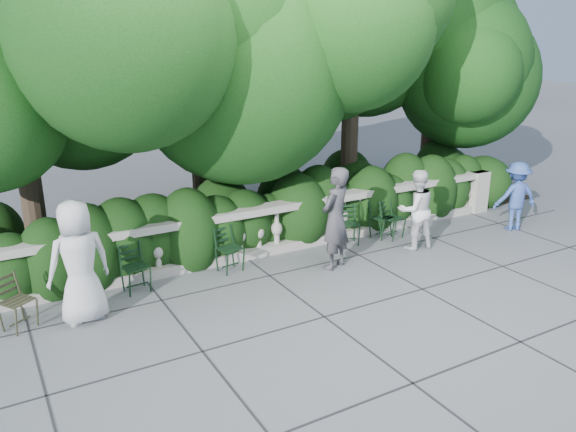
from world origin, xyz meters
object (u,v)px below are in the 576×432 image
chair_f (397,240)px  person_older_blue (516,196)px  person_casual_man (416,210)px  chair_b (235,273)px  chair_weathered (28,331)px  person_businessman (79,262)px  chair_a (141,294)px  chair_c (350,246)px  chair_e (386,239)px  person_woman_grey (335,218)px

chair_f → person_older_blue: person_older_blue is taller
person_casual_man → person_older_blue: size_ratio=1.06×
chair_b → person_casual_man: 3.85m
person_older_blue → chair_f: bearing=2.8°
chair_weathered → person_casual_man: bearing=-35.1°
person_businessman → person_casual_man: person_businessman is taller
chair_b → person_casual_man: bearing=-20.6°
chair_a → person_businessman: person_businessman is taller
chair_c → person_casual_man: bearing=-14.6°
chair_e → person_woman_grey: person_woman_grey is taller
person_woman_grey → person_casual_man: bearing=156.4°
chair_c → chair_weathered: same height
chair_f → person_older_blue: 2.89m
chair_e → chair_weathered: (-7.08, -0.44, 0.00)m
chair_f → person_casual_man: 0.97m
person_older_blue → person_businessman: bearing=15.8°
chair_weathered → person_businessman: (0.81, -0.08, 0.95)m
chair_e → person_businessman: size_ratio=0.44×
chair_a → person_businessman: (-0.97, -0.46, 0.95)m
person_businessman → person_older_blue: bearing=169.1°
person_woman_grey → chair_e: bearing=176.6°
chair_e → chair_b: bearing=167.3°
chair_f → person_woman_grey: (-2.00, -0.55, 0.96)m
chair_a → chair_b: (1.74, 0.01, 0.00)m
person_businessman → person_older_blue: person_businessman is taller
chair_weathered → person_casual_man: size_ratio=0.52×
chair_b → person_older_blue: size_ratio=0.55×
person_businessman → chair_b: bearing=-178.8°
person_woman_grey → person_casual_man: (1.97, 0.03, -0.14)m
chair_c → person_older_blue: 3.97m
chair_a → chair_b: bearing=-5.7°
person_casual_man → person_older_blue: bearing=-174.8°
chair_e → person_businessman: person_businessman is taller
chair_f → chair_weathered: (-7.25, -0.29, 0.00)m
chair_b → person_woman_grey: (1.74, -0.65, 0.96)m
chair_c → chair_weathered: (-6.15, -0.47, 0.00)m
chair_e → person_older_blue: person_older_blue is taller
chair_a → person_businessman: bearing=-160.7°
chair_c → chair_e: bearing=16.8°
chair_b → person_older_blue: person_older_blue is taller
chair_a → chair_e: same height
chair_e → person_older_blue: size_ratio=0.55×
person_woman_grey → chair_c: bearing=-165.1°
chair_a → chair_c: 4.37m
chair_f → person_woman_grey: size_ratio=0.44×
chair_f → chair_e: bearing=122.2°
chair_e → chair_weathered: size_ratio=1.00×
person_casual_man → chair_a: bearing=3.3°
chair_weathered → person_woman_grey: (5.26, -0.26, 0.96)m
chair_f → person_businessman: person_businessman is taller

